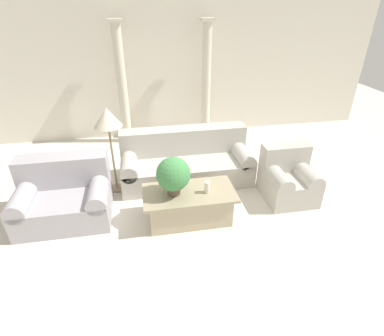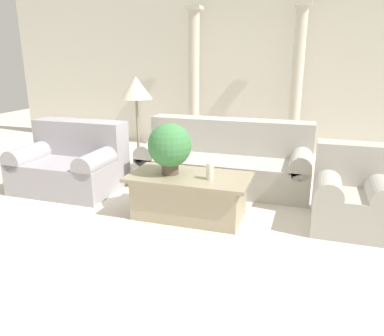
# 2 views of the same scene
# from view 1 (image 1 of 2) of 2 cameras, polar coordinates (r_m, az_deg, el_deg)

# --- Properties ---
(ground_plane) EXTENTS (16.00, 16.00, 0.00)m
(ground_plane) POSITION_cam_1_polar(r_m,az_deg,el_deg) (4.85, -1.10, -7.06)
(ground_plane) COLOR silver
(wall_back) EXTENTS (10.00, 0.06, 3.20)m
(wall_back) POSITION_cam_1_polar(r_m,az_deg,el_deg) (7.06, -5.51, 18.86)
(wall_back) COLOR silver
(wall_back) RESTS_ON ground_plane
(sofa_long) EXTENTS (2.27, 0.97, 0.88)m
(sofa_long) POSITION_cam_1_polar(r_m,az_deg,el_deg) (5.39, -1.22, 1.37)
(sofa_long) COLOR #B7B2A8
(sofa_long) RESTS_ON ground_plane
(loveseat) EXTENTS (1.31, 0.97, 0.88)m
(loveseat) POSITION_cam_1_polar(r_m,az_deg,el_deg) (4.84, -23.11, -4.77)
(loveseat) COLOR #AEA9AF
(loveseat) RESTS_ON ground_plane
(coffee_table) EXTENTS (1.33, 0.70, 0.48)m
(coffee_table) POSITION_cam_1_polar(r_m,az_deg,el_deg) (4.44, -0.54, -7.03)
(coffee_table) COLOR tan
(coffee_table) RESTS_ON ground_plane
(potted_plant) EXTENTS (0.48, 0.48, 0.56)m
(potted_plant) POSITION_cam_1_polar(r_m,az_deg,el_deg) (4.10, -3.58, -1.29)
(potted_plant) COLOR brown
(potted_plant) RESTS_ON coffee_table
(pillar_candle) EXTENTS (0.08, 0.08, 0.18)m
(pillar_candle) POSITION_cam_1_polar(r_m,az_deg,el_deg) (4.25, 2.89, -3.69)
(pillar_candle) COLOR silver
(pillar_candle) RESTS_ON coffee_table
(floor_lamp) EXTENTS (0.44, 0.44, 1.46)m
(floor_lamp) POSITION_cam_1_polar(r_m,az_deg,el_deg) (4.84, -15.77, 8.62)
(floor_lamp) COLOR gray
(floor_lamp) RESTS_ON ground_plane
(column_left) EXTENTS (0.28, 0.28, 2.56)m
(column_left) POSITION_cam_1_polar(r_m,az_deg,el_deg) (6.77, -13.20, 15.26)
(column_left) COLOR beige
(column_left) RESTS_ON ground_plane
(column_right) EXTENTS (0.28, 0.28, 2.56)m
(column_right) POSITION_cam_1_polar(r_m,az_deg,el_deg) (6.93, 2.71, 16.29)
(column_right) COLOR beige
(column_right) RESTS_ON ground_plane
(armchair) EXTENTS (0.77, 0.79, 0.85)m
(armchair) POSITION_cam_1_polar(r_m,az_deg,el_deg) (5.12, 17.80, -1.80)
(armchair) COLOR #B7B2A8
(armchair) RESTS_ON ground_plane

